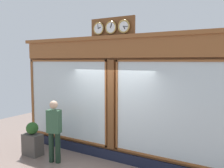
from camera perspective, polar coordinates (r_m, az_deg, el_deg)
shop_facade at (r=6.86m, az=0.56°, el=-3.28°), size 6.58×0.42×3.88m
pedestrian at (r=6.95m, az=-13.11°, el=-9.93°), size 0.40×0.30×1.69m
planter_box at (r=7.80m, az=-17.71°, el=-13.08°), size 0.56×0.36×0.62m
planter_shrub at (r=7.67m, az=-17.81°, el=-9.63°), size 0.35×0.35×0.35m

